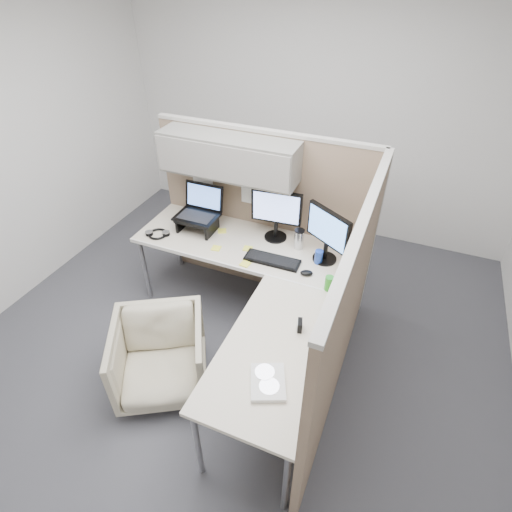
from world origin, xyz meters
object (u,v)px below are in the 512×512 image
at_px(desk, 253,282).
at_px(keyboard, 272,260).
at_px(office_chair, 160,354).
at_px(monitor_left, 276,211).

distance_m(desk, keyboard, 0.27).
distance_m(office_chair, keyboard, 1.15).
height_order(desk, office_chair, desk).
bearing_deg(desk, monitor_left, 92.85).
distance_m(monitor_left, keyboard, 0.43).
xyz_separation_m(desk, office_chair, (-0.48, -0.68, -0.34)).
bearing_deg(office_chair, desk, 24.56).
xyz_separation_m(desk, keyboard, (0.07, 0.25, 0.05)).
distance_m(office_chair, monitor_left, 1.50).
xyz_separation_m(monitor_left, keyboard, (0.10, -0.33, -0.26)).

